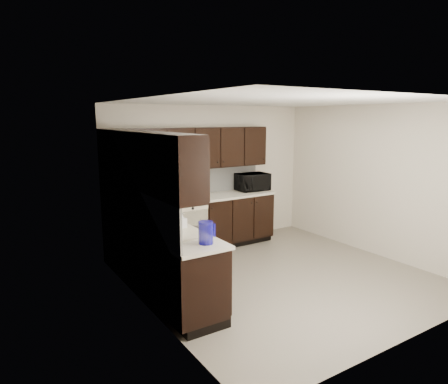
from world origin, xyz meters
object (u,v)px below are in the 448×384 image
(microwave, at_px, (252,182))
(storage_bin, at_px, (140,206))
(sink, at_px, (175,237))
(toaster_oven, at_px, (150,195))
(blue_pitcher, at_px, (206,233))

(microwave, relative_size, storage_bin, 1.34)
(sink, relative_size, toaster_oven, 2.23)
(toaster_oven, relative_size, storage_bin, 0.85)
(toaster_oven, height_order, storage_bin, toaster_oven)
(toaster_oven, distance_m, storage_bin, 0.68)
(toaster_oven, bearing_deg, sink, -98.50)
(storage_bin, bearing_deg, sink, -91.17)
(toaster_oven, bearing_deg, blue_pitcher, -93.21)
(toaster_oven, xyz_separation_m, blue_pitcher, (-0.31, -2.34, 0.01))
(sink, distance_m, blue_pitcher, 0.60)
(storage_bin, bearing_deg, blue_pitcher, -87.76)
(storage_bin, xyz_separation_m, blue_pitcher, (0.07, -1.78, 0.04))
(storage_bin, relative_size, blue_pitcher, 1.78)
(sink, relative_size, storage_bin, 1.89)
(sink, bearing_deg, storage_bin, 88.83)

